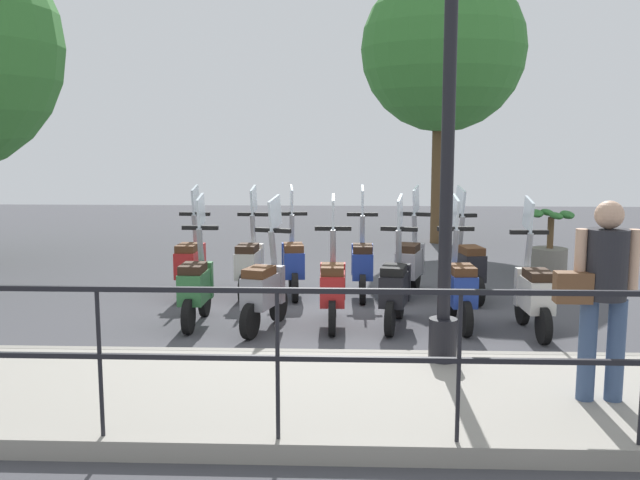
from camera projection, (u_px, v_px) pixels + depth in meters
name	position (u px, v px, depth m)	size (l,w,h in m)	color
ground_plane	(358.00, 312.00, 9.09)	(28.00, 28.00, 0.00)	#424247
promenade_walkway	(364.00, 396.00, 5.96)	(2.20, 20.00, 0.15)	gray
fence_railing	(368.00, 336.00, 4.81)	(0.04, 16.03, 1.07)	black
lamp_post_near	(447.00, 160.00, 6.39)	(0.26, 0.90, 4.21)	black
pedestrian_with_bag	(603.00, 285.00, 5.53)	(0.33, 0.65, 1.59)	#384C70
tree_distant	(443.00, 50.00, 14.45)	(3.33, 3.33, 5.64)	brown
potted_palm	(550.00, 248.00, 11.39)	(1.06, 0.66, 1.05)	slate
scooter_near_0	(534.00, 292.00, 8.03)	(1.23, 0.44, 1.54)	black
scooter_near_1	(459.00, 287.00, 8.33)	(1.23, 0.44, 1.54)	black
scooter_near_2	(395.00, 287.00, 8.31)	(1.22, 0.49, 1.54)	black
scooter_near_3	(333.00, 286.00, 8.36)	(1.23, 0.44, 1.54)	black
scooter_near_4	(264.00, 289.00, 8.20)	(1.20, 0.54, 1.54)	black
scooter_near_5	(196.00, 285.00, 8.42)	(1.23, 0.44, 1.54)	black
scooter_far_0	(467.00, 265.00, 9.73)	(1.22, 0.48, 1.54)	black
scooter_far_1	(410.00, 262.00, 9.92)	(1.20, 0.54, 1.54)	black
scooter_far_2	(362.00, 263.00, 9.87)	(1.23, 0.44, 1.54)	black
scooter_far_3	(293.00, 262.00, 9.96)	(1.23, 0.45, 1.54)	black
scooter_far_4	(250.00, 263.00, 9.89)	(1.23, 0.44, 1.54)	black
scooter_far_5	(191.00, 262.00, 9.93)	(1.23, 0.44, 1.54)	black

